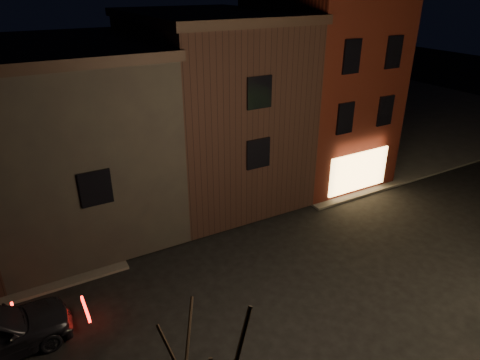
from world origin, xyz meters
The scene contains 5 objects.
ground centered at (0.00, 0.00, 0.00)m, with size 120.00×120.00×0.00m, color black.
sidewalk_far_right centered at (20.00, 20.00, 0.06)m, with size 30.00×30.00×0.12m, color #2D2B28.
corner_building centered at (8.00, 9.47, 5.40)m, with size 6.50×8.50×10.50m.
row_building_a centered at (1.50, 10.50, 4.83)m, with size 7.30×10.30×9.40m.
row_building_b centered at (-5.75, 10.50, 4.33)m, with size 7.80×10.30×8.40m.
Camera 1 is at (-8.20, -9.87, 10.83)m, focal length 32.00 mm.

